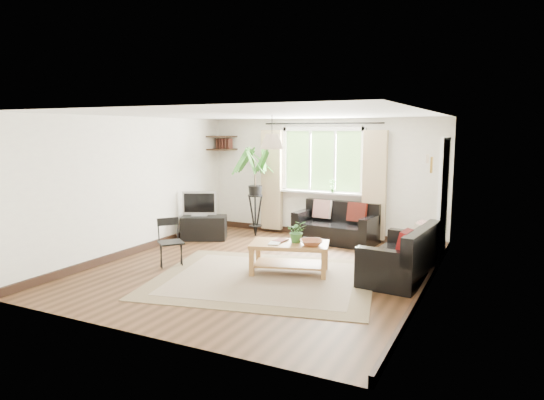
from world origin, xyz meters
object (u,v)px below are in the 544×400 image
at_px(coffee_table, 290,258).
at_px(tv_stand, 204,228).
at_px(palm_stand, 255,192).
at_px(folding_chair, 171,243).
at_px(sofa_right, 400,253).
at_px(sofa_back, 336,224).

xyz_separation_m(coffee_table, tv_stand, (-2.49, 1.39, -0.00)).
relative_size(palm_stand, folding_chair, 2.40).
relative_size(sofa_right, tv_stand, 1.82).
xyz_separation_m(sofa_back, tv_stand, (-2.45, -0.90, -0.13)).
distance_m(sofa_back, palm_stand, 1.78).
height_order(sofa_back, folding_chair, folding_chair).
bearing_deg(sofa_back, sofa_right, -42.51).
bearing_deg(folding_chair, coffee_table, -36.10).
height_order(sofa_back, coffee_table, sofa_back).
height_order(sofa_right, coffee_table, sofa_right).
xyz_separation_m(coffee_table, palm_stand, (-1.73, 2.14, 0.68)).
relative_size(sofa_back, sofa_right, 0.99).
distance_m(coffee_table, tv_stand, 2.85).
xyz_separation_m(sofa_back, coffee_table, (0.04, -2.29, -0.13)).
bearing_deg(tv_stand, palm_stand, 18.71).
bearing_deg(tv_stand, sofa_right, -38.16).
height_order(palm_stand, folding_chair, palm_stand).
bearing_deg(sofa_back, palm_stand, -169.00).
distance_m(sofa_right, folding_chair, 3.54).
relative_size(sofa_back, folding_chair, 2.04).
bearing_deg(sofa_back, tv_stand, -153.96).
bearing_deg(coffee_table, sofa_back, 91.08).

